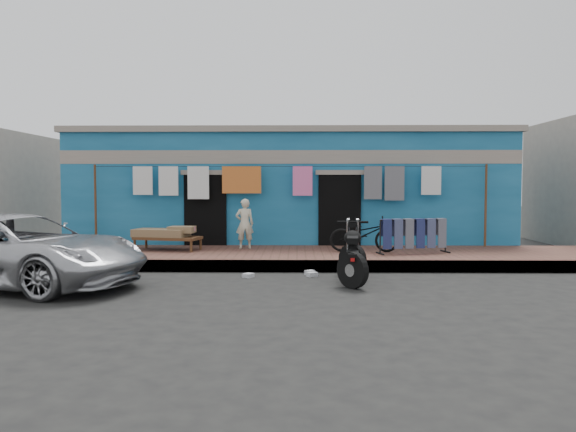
% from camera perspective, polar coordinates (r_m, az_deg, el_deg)
% --- Properties ---
extents(ground, '(80.00, 80.00, 0.00)m').
position_cam_1_polar(ground, '(10.26, -0.19, -7.03)').
color(ground, black).
rests_on(ground, ground).
extents(sidewalk, '(28.00, 3.00, 0.25)m').
position_cam_1_polar(sidewalk, '(13.20, 0.07, -4.21)').
color(sidewalk, brown).
rests_on(sidewalk, ground).
extents(curb, '(28.00, 0.10, 0.25)m').
position_cam_1_polar(curb, '(11.77, -0.04, -5.11)').
color(curb, gray).
rests_on(curb, ground).
extents(building, '(12.20, 5.20, 3.36)m').
position_cam_1_polar(building, '(17.08, 0.28, 2.69)').
color(building, '#175984').
rests_on(building, ground).
extents(clothesline, '(10.06, 0.06, 2.10)m').
position_cam_1_polar(clothesline, '(14.35, -0.83, 3.13)').
color(clothesline, brown).
rests_on(clothesline, sidewalk).
extents(car, '(5.19, 3.39, 1.35)m').
position_cam_1_polar(car, '(11.11, -25.82, -3.05)').
color(car, '#BCBCC1').
rests_on(car, ground).
extents(seated_person, '(0.49, 0.37, 1.23)m').
position_cam_1_polar(seated_person, '(13.89, -4.43, -0.78)').
color(seated_person, beige).
rests_on(seated_person, sidewalk).
extents(bicycle, '(1.65, 0.76, 1.03)m').
position_cam_1_polar(bicycle, '(13.30, 7.71, -1.42)').
color(bicycle, black).
rests_on(bicycle, sidewalk).
extents(motorcycle, '(0.94, 1.84, 1.12)m').
position_cam_1_polar(motorcycle, '(10.59, 6.58, -3.69)').
color(motorcycle, black).
rests_on(motorcycle, ground).
extents(charpoy, '(1.95, 1.44, 0.55)m').
position_cam_1_polar(charpoy, '(13.87, -12.11, -2.27)').
color(charpoy, brown).
rests_on(charpoy, sidewalk).
extents(jeans_rack, '(1.87, 1.14, 0.82)m').
position_cam_1_polar(jeans_rack, '(13.23, 12.62, -1.93)').
color(jeans_rack, black).
rests_on(jeans_rack, sidewalk).
extents(litter_a, '(0.24, 0.23, 0.09)m').
position_cam_1_polar(litter_a, '(11.21, 2.47, -5.95)').
color(litter_a, silver).
rests_on(litter_a, ground).
extents(litter_b, '(0.22, 0.22, 0.09)m').
position_cam_1_polar(litter_b, '(11.43, 2.22, -5.76)').
color(litter_b, silver).
rests_on(litter_b, ground).
extents(litter_c, '(0.24, 0.25, 0.08)m').
position_cam_1_polar(litter_c, '(11.12, -4.06, -6.04)').
color(litter_c, silver).
rests_on(litter_c, ground).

